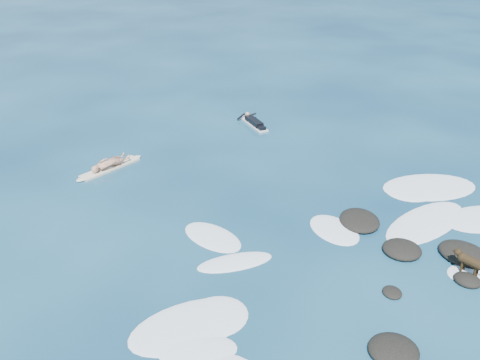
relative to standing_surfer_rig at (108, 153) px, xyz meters
name	(u,v)px	position (x,y,z in m)	size (l,w,h in m)	color
ground	(329,253)	(4.82, -8.69, -0.71)	(160.00, 160.00, 0.00)	#0A2642
reef_rocks	(443,285)	(6.73, -11.44, -0.61)	(14.17, 7.48, 0.55)	black
breaking_foam	(355,243)	(5.86, -8.57, -0.70)	(14.49, 8.33, 0.12)	white
standing_surfer_rig	(108,153)	(0.00, 0.00, 0.00)	(3.00, 1.60, 1.80)	beige
paddling_surfer_rig	(254,122)	(7.44, 2.00, -0.57)	(1.08, 2.39, 0.42)	silver
dog	(469,261)	(7.79, -11.26, -0.23)	(0.48, 1.12, 0.73)	black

